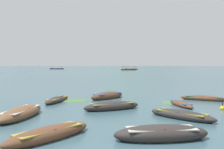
{
  "coord_description": "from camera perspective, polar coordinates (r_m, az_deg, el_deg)",
  "views": [
    {
      "loc": [
        0.58,
        -6.38,
        3.02
      ],
      "look_at": [
        -3.91,
        35.03,
        1.45
      ],
      "focal_mm": 39.82,
      "sensor_mm": 36.0,
      "label": 1
    }
  ],
  "objects": [
    {
      "name": "weed_patch_0",
      "position": [
        20.63,
        13.52,
        -6.32
      ],
      "size": [
        1.78,
        2.09,
        0.14
      ],
      "primitive_type": "ellipsoid",
      "rotation": [
        0.0,
        0.0,
        1.73
      ],
      "color": "#477033",
      "rests_on": "ground"
    },
    {
      "name": "rowboat_9",
      "position": [
        10.76,
        -14.15,
        -13.08
      ],
      "size": [
        3.17,
        4.11,
        0.65
      ],
      "color": "brown",
      "rests_on": "ground"
    },
    {
      "name": "weed_patch_3",
      "position": [
        21.51,
        -8.73,
        -5.94
      ],
      "size": [
        2.93,
        2.54,
        0.14
      ],
      "primitive_type": "ellipsoid",
      "rotation": [
        0.0,
        0.0,
        1.77
      ],
      "color": "#477033",
      "rests_on": "ground"
    },
    {
      "name": "rowboat_0",
      "position": [
        17.06,
        -0.01,
        -7.3
      ],
      "size": [
        4.14,
        3.24,
        0.69
      ],
      "color": "#2D2826",
      "rests_on": "ground"
    },
    {
      "name": "ferry_1",
      "position": [
        165.09,
        4.34,
        1.26
      ],
      "size": [
        8.96,
        5.16,
        2.54
      ],
      "color": "#4C3323",
      "rests_on": "ground"
    },
    {
      "name": "ground_plane",
      "position": [
        1506.38,
        6.17,
        2.03
      ],
      "size": [
        6000.0,
        6000.0,
        0.0
      ],
      "primitive_type": "plane",
      "color": "#385660"
    },
    {
      "name": "rowboat_8",
      "position": [
        10.54,
        11.27,
        -13.21
      ],
      "size": [
        4.1,
        2.08,
        0.75
      ],
      "color": "#2D2826",
      "rests_on": "ground"
    },
    {
      "name": "rowboat_1",
      "position": [
        15.47,
        -20.18,
        -8.34
      ],
      "size": [
        1.47,
        4.52,
        0.77
      ],
      "color": "brown",
      "rests_on": "ground"
    },
    {
      "name": "rowboat_4",
      "position": [
        21.04,
        -12.49,
        -5.69
      ],
      "size": [
        1.29,
        4.09,
        0.52
      ],
      "color": "#2D2826",
      "rests_on": "ground"
    },
    {
      "name": "ferry_2",
      "position": [
        148.12,
        3.77,
        1.16
      ],
      "size": [
        9.06,
        4.32,
        2.54
      ],
      "color": "brown",
      "rests_on": "ground"
    },
    {
      "name": "rowboat_10",
      "position": [
        19.17,
        15.57,
        -6.55
      ],
      "size": [
        1.73,
        3.37,
        0.45
      ],
      "color": "brown",
      "rests_on": "ground"
    },
    {
      "name": "mooring_buoy",
      "position": [
        18.55,
        24.04,
        -7.11
      ],
      "size": [
        0.37,
        0.37,
        0.92
      ],
      "color": "yellow",
      "rests_on": "ground"
    },
    {
      "name": "ferry_0",
      "position": [
        189.38,
        -12.56,
        1.33
      ],
      "size": [
        10.25,
        5.25,
        2.54
      ],
      "color": "navy",
      "rests_on": "ground"
    },
    {
      "name": "rowboat_2",
      "position": [
        22.53,
        -1.06,
        -4.94
      ],
      "size": [
        3.3,
        4.0,
        0.77
      ],
      "color": "#4C3323",
      "rests_on": "ground"
    },
    {
      "name": "rowboat_7",
      "position": [
        14.83,
        15.67,
        -8.96
      ],
      "size": [
        3.89,
        3.48,
        0.58
      ],
      "color": "#2D2826",
      "rests_on": "ground"
    },
    {
      "name": "mountain_2",
      "position": [
        2111.02,
        3.88,
        8.5
      ],
      "size": [
        1158.17,
        1158.17,
        472.68
      ],
      "primitive_type": "cone",
      "color": "slate",
      "rests_on": "ground"
    },
    {
      "name": "mountain_1",
      "position": [
        2320.42,
        -21.46,
        4.56
      ],
      "size": [
        618.65,
        618.65,
        212.47
      ],
      "primitive_type": "cone",
      "color": "slate",
      "rests_on": "ground"
    },
    {
      "name": "rowboat_5",
      "position": [
        22.85,
        20.22,
        -5.15
      ],
      "size": [
        3.87,
        2.24,
        0.52
      ],
      "color": "brown",
      "rests_on": "ground"
    }
  ]
}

